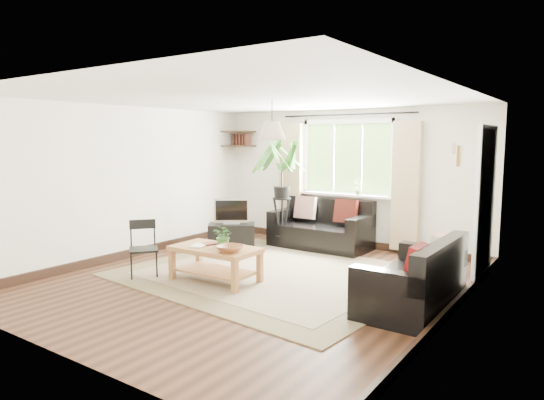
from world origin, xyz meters
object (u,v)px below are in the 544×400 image
Objects in this scene: sofa_back at (320,225)px; sofa_right at (412,275)px; coffee_table at (215,265)px; folding_chair at (144,250)px; tv_stand at (232,236)px; palm_stand at (282,194)px.

sofa_back reaches higher than sofa_right.
sofa_right reaches higher than coffee_table.
folding_chair is (-0.89, -0.43, 0.15)m from coffee_table.
palm_stand is (0.67, 0.57, 0.73)m from tv_stand.
folding_chair is at bearing -154.19° from coffee_table.
sofa_right reaches higher than tv_stand.
tv_stand is (-1.13, 1.71, -0.02)m from coffee_table.
sofa_right is 3.48m from folding_chair.
coffee_table is at bearing -77.71° from sofa_right.
sofa_back is at bearing 86.85° from coffee_table.
sofa_right is at bearing -35.49° from folding_chair.
sofa_right is at bearing -31.30° from palm_stand.
sofa_back is 1.07× the size of sofa_right.
palm_stand reaches higher than coffee_table.
folding_chair is (-1.04, -3.01, -0.01)m from sofa_back.
sofa_back is 2.59m from coffee_table.
palm_stand is at bearing -153.26° from sofa_back.
sofa_back is 0.90× the size of palm_stand.
sofa_right is at bearing -55.40° from tv_stand.
sofa_right is 0.84× the size of palm_stand.
palm_stand is 2.80m from folding_chair.
coffee_table is at bearing -25.37° from folding_chair.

